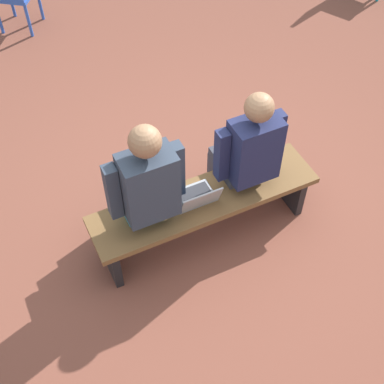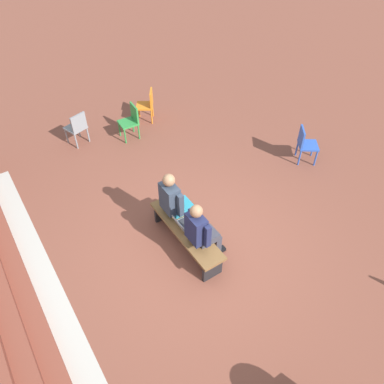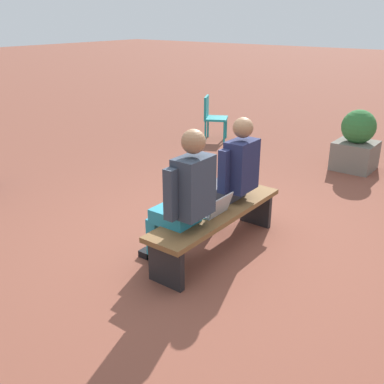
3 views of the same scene
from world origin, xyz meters
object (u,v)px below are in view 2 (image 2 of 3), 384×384
plastic_chair_far_right (77,127)px  plastic_chair_mid_courtyard (305,143)px  bench (186,232)px  plastic_chair_far_left (131,120)px  plastic_chair_foreground (147,104)px  laptop (183,224)px  person_adult (175,201)px  person_student (201,231)px

plastic_chair_far_right → plastic_chair_mid_courtyard: bearing=-130.6°
bench → plastic_chair_far_left: bearing=-11.8°
plastic_chair_far_right → plastic_chair_foreground: 1.89m
bench → laptop: laptop is taller
bench → plastic_chair_mid_courtyard: bearing=-80.0°
plastic_chair_mid_courtyard → plastic_chair_far_right: bearing=49.4°
person_adult → plastic_chair_far_left: 3.26m
plastic_chair_far_left → person_student: bearing=170.2°
plastic_chair_far_right → person_adult: bearing=-172.1°
plastic_chair_far_left → plastic_chair_foreground: bearing=-57.3°
plastic_chair_far_left → bench: bearing=168.2°
laptop → plastic_chair_far_left: bearing=-12.3°
plastic_chair_foreground → plastic_chair_far_right: bearing=90.5°
bench → plastic_chair_foreground: 4.33m
person_adult → laptop: bearing=167.6°
person_adult → laptop: size_ratio=4.30×
person_adult → plastic_chair_foreground: person_adult is taller
person_adult → laptop: 0.44m
person_student → plastic_chair_far_right: bearing=6.4°
bench → plastic_chair_far_right: plastic_chair_far_right is taller
person_adult → plastic_chair_foreground: size_ratio=1.64×
person_adult → plastic_chair_far_left: (3.18, -0.69, -0.25)m
bench → plastic_chair_far_right: bearing=6.1°
laptop → plastic_chair_mid_courtyard: (0.55, -3.58, -0.02)m
plastic_chair_mid_courtyard → plastic_chair_foreground: bearing=31.5°
bench → laptop: 0.17m
plastic_chair_far_right → plastic_chair_foreground: (0.02, -1.89, 0.00)m
person_student → person_adult: 0.82m
person_adult → laptop: person_adult is taller
laptop → plastic_chair_far_left: size_ratio=0.38×
person_student → person_adult: size_ratio=0.97×
plastic_chair_far_left → plastic_chair_far_right: bearing=70.2°
bench → plastic_chair_far_right: size_ratio=2.14×
person_adult → plastic_chair_far_right: 3.65m
plastic_chair_mid_courtyard → plastic_chair_far_right: same height
bench → plastic_chair_far_right: (4.06, 0.43, 0.13)m
person_adult → plastic_chair_mid_courtyard: 3.51m
laptop → plastic_chair_foreground: size_ratio=0.38×
person_adult → plastic_chair_far_right: size_ratio=1.64×
plastic_chair_far_right → plastic_chair_foreground: size_ratio=1.00×
bench → plastic_chair_foreground: size_ratio=2.14×
person_student → plastic_chair_foreground: bearing=-17.3°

